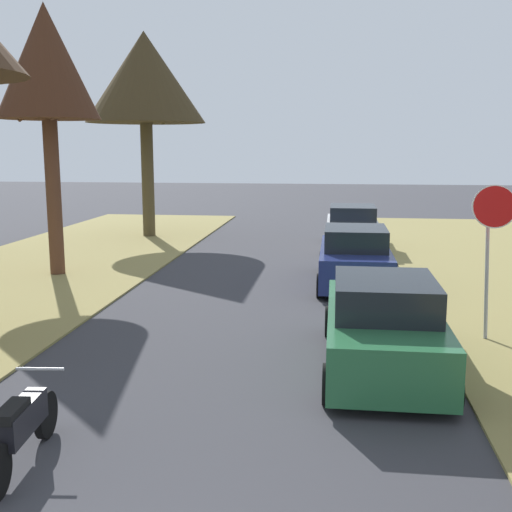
{
  "coord_description": "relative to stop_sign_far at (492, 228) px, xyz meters",
  "views": [
    {
      "loc": [
        1.6,
        -2.53,
        3.68
      ],
      "look_at": [
        0.25,
        8.18,
        1.78
      ],
      "focal_mm": 43.94,
      "sensor_mm": 36.0,
      "label": 1
    }
  ],
  "objects": [
    {
      "name": "street_tree_left_far",
      "position": [
        -10.48,
        12.79,
        4.14
      ],
      "size": [
        4.75,
        4.75,
        8.08
      ],
      "color": "#4B4027",
      "rests_on": "grass_verge_left"
    },
    {
      "name": "parked_sedan_navy",
      "position": [
        -2.36,
        4.7,
        -1.45
      ],
      "size": [
        1.96,
        4.41,
        1.57
      ],
      "color": "navy",
      "rests_on": "ground"
    },
    {
      "name": "stop_sign_far",
      "position": [
        0.0,
        0.0,
        0.0
      ],
      "size": [
        0.81,
        0.57,
        2.94
      ],
      "color": "#9EA0A5",
      "rests_on": "grass_verge_right"
    },
    {
      "name": "parked_sedan_green",
      "position": [
        -2.08,
        -1.78,
        -1.45
      ],
      "size": [
        1.96,
        4.41,
        1.57
      ],
      "color": "#28663D",
      "rests_on": "ground"
    },
    {
      "name": "parked_sedan_white",
      "position": [
        -2.28,
        10.88,
        -1.45
      ],
      "size": [
        1.96,
        4.41,
        1.57
      ],
      "color": "white",
      "rests_on": "ground"
    },
    {
      "name": "parked_motorcycle",
      "position": [
        -6.46,
        -5.63,
        -1.69
      ],
      "size": [
        0.6,
        2.05,
        0.97
      ],
      "color": "black",
      "rests_on": "ground"
    },
    {
      "name": "street_tree_left_mid_b",
      "position": [
        -10.84,
        4.89,
        3.69
      ],
      "size": [
        2.81,
        2.81,
        7.48
      ],
      "color": "#553423",
      "rests_on": "grass_verge_left"
    }
  ]
}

